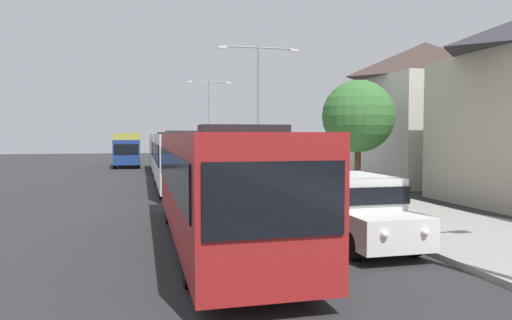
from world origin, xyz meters
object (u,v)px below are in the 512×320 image
(bus_middle, at_px, (167,151))
(bus_second_in_line, at_px, (179,159))
(streetlamp_mid, at_px, (259,98))
(streetlamp_far, at_px, (209,112))
(roadside_tree, at_px, (358,116))
(white_suv, at_px, (356,207))
(box_truck_oncoming, at_px, (128,148))
(bus_lead, at_px, (217,182))

(bus_middle, bearing_deg, bus_second_in_line, -90.00)
(bus_second_in_line, relative_size, streetlamp_mid, 1.28)
(bus_middle, relative_size, streetlamp_far, 1.37)
(roadside_tree, bearing_deg, white_suv, -116.16)
(bus_middle, distance_m, box_truck_oncoming, 8.64)
(streetlamp_mid, bearing_deg, streetlamp_far, 90.00)
(bus_second_in_line, xyz_separation_m, streetlamp_far, (5.40, 26.37, 3.83))
(bus_lead, xyz_separation_m, bus_second_in_line, (-0.00, 13.16, -0.00))
(white_suv, xyz_separation_m, streetlamp_mid, (1.70, 17.72, 4.34))
(bus_second_in_line, height_order, white_suv, bus_second_in_line)
(box_truck_oncoming, xyz_separation_m, streetlamp_mid, (8.70, -17.09, 3.66))
(bus_second_in_line, xyz_separation_m, box_truck_oncoming, (-3.30, 20.63, 0.02))
(bus_second_in_line, bearing_deg, bus_lead, -90.00)
(streetlamp_mid, bearing_deg, roadside_tree, -64.98)
(bus_lead, distance_m, streetlamp_far, 40.08)
(bus_middle, xyz_separation_m, white_suv, (3.70, -26.83, -0.66))
(box_truck_oncoming, bearing_deg, streetlamp_far, 33.43)
(streetlamp_far, bearing_deg, bus_lead, -97.78)
(bus_middle, bearing_deg, roadside_tree, -61.77)
(white_suv, distance_m, box_truck_oncoming, 35.51)
(streetlamp_mid, bearing_deg, bus_lead, -107.91)
(white_suv, bearing_deg, streetlamp_mid, 84.52)
(bus_lead, height_order, roadside_tree, roadside_tree)
(white_suv, bearing_deg, bus_second_in_line, 104.62)
(box_truck_oncoming, bearing_deg, bus_lead, -84.42)
(bus_middle, xyz_separation_m, streetlamp_mid, (5.40, -9.10, 3.68))
(white_suv, relative_size, box_truck_oncoming, 0.60)
(bus_lead, xyz_separation_m, streetlamp_far, (5.40, 39.53, 3.83))
(bus_lead, height_order, box_truck_oncoming, bus_lead)
(bus_second_in_line, xyz_separation_m, white_suv, (3.70, -14.18, -0.66))
(white_suv, distance_m, streetlamp_far, 40.83)
(white_suv, xyz_separation_m, roadside_tree, (5.11, 10.41, 2.92))
(bus_second_in_line, xyz_separation_m, bus_middle, (0.00, 12.64, 0.00))
(bus_lead, height_order, white_suv, bus_lead)
(white_suv, distance_m, roadside_tree, 11.96)
(white_suv, xyz_separation_m, box_truck_oncoming, (-7.00, 34.81, 0.68))
(bus_second_in_line, height_order, roadside_tree, roadside_tree)
(bus_lead, relative_size, bus_second_in_line, 1.07)
(bus_lead, bearing_deg, roadside_tree, 46.82)
(bus_lead, xyz_separation_m, streetlamp_mid, (5.40, 16.70, 3.68))
(bus_lead, bearing_deg, bus_second_in_line, 90.00)
(streetlamp_far, bearing_deg, roadside_tree, -83.54)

